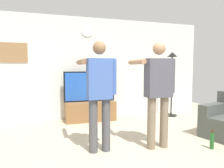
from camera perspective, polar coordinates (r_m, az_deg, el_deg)
The scene contains 10 objects.
ground_plane at distance 3.15m, azimuth 8.33°, elevation -21.20°, with size 8.40×8.40×0.00m, color beige.
back_wall at distance 5.63m, azimuth -4.78°, elevation 4.44°, with size 6.40×0.10×2.70m, color silver.
tv_stand at distance 5.36m, azimuth -6.13°, elevation -7.48°, with size 1.27×0.58×0.49m.
television at distance 5.31m, azimuth -6.29°, elevation -0.68°, with size 1.32×0.07×0.78m.
wall_clock at distance 5.61m, azimuth -6.93°, elevation 14.59°, with size 0.31×0.31×0.03m, color white.
framed_picture at distance 5.51m, azimuth -26.59°, elevation 7.93°, with size 0.76×0.04×0.47m, color #997047.
floor_lamp at distance 5.94m, azimuth 16.47°, elevation 3.70°, with size 0.32×0.32×1.80m.
person_standing_nearer_lamp at distance 3.27m, azimuth -3.58°, elevation -1.72°, with size 0.57×0.78×1.78m.
person_standing_nearer_couch at distance 3.50m, azimuth 12.77°, elevation -1.16°, with size 0.62×0.78×1.79m.
beverage_bottle at distance 3.92m, azimuth 26.23°, elevation -14.03°, with size 0.07×0.07×0.35m.
Camera 1 is at (-1.25, -2.54, 1.37)m, focal length 32.59 mm.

